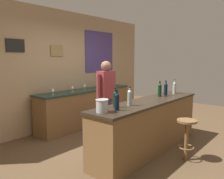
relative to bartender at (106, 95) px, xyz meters
The scene contains 18 objects.
ground_plane 1.09m from the bartender, 81.58° to the right, with size 10.00×10.00×0.00m, color brown.
back_wall 1.55m from the bartender, 86.16° to the left, with size 6.00×0.09×2.80m.
bar_counter 1.07m from the bartender, 85.08° to the right, with size 2.76×0.60×0.92m.
side_counter 1.29m from the bartender, 66.18° to the left, with size 2.75×0.56×0.90m.
bartender is the anchor object (origin of this frame).
bar_stool 1.72m from the bartender, 85.75° to the right, with size 0.32×0.32×0.68m.
wine_bottle_a 1.34m from the bartender, 131.69° to the right, with size 0.07×0.07×0.31m.
wine_bottle_b 1.15m from the bartender, 131.32° to the right, with size 0.07×0.07×0.31m.
wine_bottle_c 1.06m from the bartender, 117.62° to the right, with size 0.07×0.07×0.31m.
wine_bottle_d 1.08m from the bartender, 54.44° to the right, with size 0.07×0.07×0.31m.
wine_bottle_e 1.22m from the bartender, 48.12° to the right, with size 0.07×0.07×0.31m.
wine_bottle_f 1.48m from the bartender, 40.11° to the right, with size 0.07×0.07×0.31m.
ice_bucket 1.45m from the bartender, 140.67° to the right, with size 0.19×0.19×0.19m.
wine_glass_a 1.17m from the bartender, 118.46° to the left, with size 0.07×0.07×0.16m.
wine_glass_b 1.08m from the bartender, 88.51° to the left, with size 0.07×0.07×0.16m.
wine_glass_c 1.19m from the bartender, 68.19° to the left, with size 0.07×0.07×0.16m.
wine_glass_d 1.58m from the bartender, 43.53° to the left, with size 0.07×0.07×0.16m.
wine_glass_e 1.62m from the bartender, 40.10° to the left, with size 0.07×0.07×0.16m.
Camera 1 is at (-3.51, -2.48, 1.67)m, focal length 36.71 mm.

